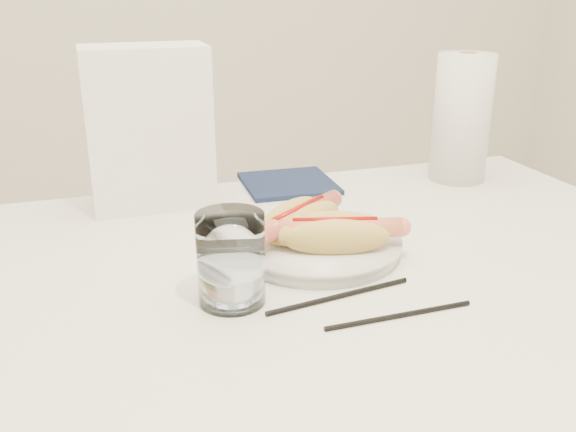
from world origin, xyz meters
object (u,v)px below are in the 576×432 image
object	(u,v)px
water_glass	(231,259)
plate	(317,247)
hotdog_left	(299,221)
hotdog_right	(335,234)
napkin_box	(149,128)
paper_towel_roll	(462,118)
table	(305,304)

from	to	relation	value
water_glass	plate	bearing A→B (deg)	34.55
hotdog_left	water_glass	size ratio (longest dim) A/B	1.46
hotdog_right	water_glass	size ratio (longest dim) A/B	1.62
hotdog_left	napkin_box	bearing A→B (deg)	86.84
hotdog_left	water_glass	xyz separation A→B (m)	(-0.13, -0.12, 0.01)
water_glass	napkin_box	bearing A→B (deg)	96.56
water_glass	hotdog_right	bearing A→B (deg)	22.52
water_glass	paper_towel_roll	bearing A→B (deg)	33.38
hotdog_left	plate	bearing A→B (deg)	-86.00
paper_towel_roll	napkin_box	bearing A→B (deg)	176.28
hotdog_right	paper_towel_roll	bearing A→B (deg)	52.73
table	plate	distance (m)	0.08
hotdog_right	plate	bearing A→B (deg)	123.23
plate	water_glass	xyz separation A→B (m)	(-0.15, -0.10, 0.05)
hotdog_left	napkin_box	distance (m)	0.33
napkin_box	paper_towel_roll	size ratio (longest dim) A/B	1.12
hotdog_left	napkin_box	xyz separation A→B (m)	(-0.17, 0.26, 0.09)
table	water_glass	distance (m)	0.18
table	water_glass	xyz separation A→B (m)	(-0.12, -0.07, 0.12)
table	napkin_box	xyz separation A→B (m)	(-0.16, 0.32, 0.19)
plate	hotdog_right	xyz separation A→B (m)	(0.01, -0.04, 0.03)
hotdog_left	paper_towel_roll	world-z (taller)	paper_towel_roll
napkin_box	water_glass	bearing A→B (deg)	-83.09
hotdog_right	paper_towel_roll	size ratio (longest dim) A/B	0.77
hotdog_left	water_glass	bearing A→B (deg)	-172.66
hotdog_left	water_glass	world-z (taller)	water_glass
hotdog_right	paper_towel_roll	xyz separation A→B (m)	(0.37, 0.29, 0.08)
water_glass	paper_towel_roll	distance (m)	0.64
napkin_box	paper_towel_roll	world-z (taller)	napkin_box
water_glass	hotdog_left	bearing A→B (deg)	43.88
hotdog_left	hotdog_right	bearing A→B (deg)	-98.78
table	water_glass	size ratio (longest dim) A/B	10.59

